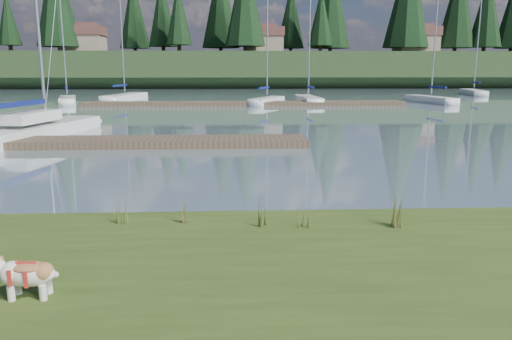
{
  "coord_description": "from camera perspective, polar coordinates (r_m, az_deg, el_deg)",
  "views": [
    {
      "loc": [
        1.09,
        -10.78,
        3.08
      ],
      "look_at": [
        1.56,
        -0.5,
        0.94
      ],
      "focal_mm": 35.0,
      "sensor_mm": 36.0,
      "label": 1
    }
  ],
  "objects": [
    {
      "name": "sailboat_main",
      "position": [
        24.89,
        -22.9,
        4.66
      ],
      "size": [
        3.76,
        9.56,
        13.45
      ],
      "rotation": [
        0.0,
        0.0,
        1.36
      ],
      "color": "silver",
      "rests_on": "ground"
    },
    {
      "name": "conifer_5",
      "position": [
        82.34,
        7.45,
        17.02
      ],
      "size": [
        3.96,
        3.96,
        10.35
      ],
      "color": "#382619",
      "rests_on": "ridge"
    },
    {
      "name": "weed_0",
      "position": [
        8.97,
        -8.15,
        -4.38
      ],
      "size": [
        0.17,
        0.14,
        0.62
      ],
      "color": "#475B23",
      "rests_on": "bank"
    },
    {
      "name": "dock_far",
      "position": [
        40.9,
        -1.34,
        7.61
      ],
      "size": [
        26.0,
        2.2,
        0.3
      ],
      "primitive_type": "cube",
      "color": "#4C3D2C",
      "rests_on": "ground"
    },
    {
      "name": "weed_1",
      "position": [
        8.72,
        0.97,
        -5.03
      ],
      "size": [
        0.17,
        0.14,
        0.52
      ],
      "color": "#475B23",
      "rests_on": "bank"
    },
    {
      "name": "mud_lip",
      "position": [
        9.72,
        -8.97,
        -6.46
      ],
      "size": [
        60.0,
        0.5,
        0.14
      ],
      "primitive_type": "cube",
      "color": "#33281C",
      "rests_on": "ground"
    },
    {
      "name": "sailboat_bg_4",
      "position": [
        46.69,
        18.94,
        7.71
      ],
      "size": [
        2.8,
        6.96,
        10.2
      ],
      "rotation": [
        0.0,
        0.0,
        1.79
      ],
      "color": "silver",
      "rests_on": "ground"
    },
    {
      "name": "house_0",
      "position": [
        84.12,
        -19.13,
        13.98
      ],
      "size": [
        6.3,
        5.3,
        4.65
      ],
      "color": "gray",
      "rests_on": "ridge"
    },
    {
      "name": "sailboat_bg_1",
      "position": [
        49.59,
        -14.41,
        8.17
      ],
      "size": [
        3.28,
        8.38,
        12.23
      ],
      "rotation": [
        0.0,
        0.0,
        1.36
      ],
      "color": "silver",
      "rests_on": "ground"
    },
    {
      "name": "conifer_7",
      "position": [
        91.9,
        24.91,
        16.36
      ],
      "size": [
        5.28,
        5.28,
        13.2
      ],
      "color": "#382619",
      "rests_on": "ridge"
    },
    {
      "name": "sailboat_bg_5",
      "position": [
        61.95,
        23.46,
        8.21
      ],
      "size": [
        2.91,
        7.52,
        10.62
      ],
      "rotation": [
        0.0,
        0.0,
        1.37
      ],
      "color": "silver",
      "rests_on": "ground"
    },
    {
      "name": "house_1",
      "position": [
        82.04,
        0.85,
        14.67
      ],
      "size": [
        6.3,
        5.3,
        4.65
      ],
      "color": "gray",
      "rests_on": "ridge"
    },
    {
      "name": "weed_5",
      "position": [
        8.96,
        16.07,
        -4.89
      ],
      "size": [
        0.17,
        0.14,
        0.57
      ],
      "color": "#475B23",
      "rests_on": "bank"
    },
    {
      "name": "sailboat_bg_0",
      "position": [
        46.28,
        -20.73,
        7.56
      ],
      "size": [
        3.05,
        6.49,
        9.47
      ],
      "rotation": [
        0.0,
        0.0,
        1.86
      ],
      "color": "silver",
      "rests_on": "ground"
    },
    {
      "name": "house_2",
      "position": [
        84.97,
        17.83,
        14.03
      ],
      "size": [
        6.3,
        5.3,
        4.65
      ],
      "color": "gray",
      "rests_on": "ridge"
    },
    {
      "name": "weed_4",
      "position": [
        8.69,
        5.41,
        -5.41
      ],
      "size": [
        0.17,
        0.14,
        0.42
      ],
      "color": "#475B23",
      "rests_on": "bank"
    },
    {
      "name": "ridge",
      "position": [
        83.79,
        -3.43,
        11.3
      ],
      "size": [
        200.0,
        20.0,
        5.0
      ],
      "primitive_type": "cube",
      "color": "#1E3117",
      "rests_on": "ground"
    },
    {
      "name": "sailboat_bg_3",
      "position": [
        44.43,
        5.83,
        8.1
      ],
      "size": [
        1.76,
        7.28,
        10.71
      ],
      "rotation": [
        0.0,
        0.0,
        1.62
      ],
      "color": "silver",
      "rests_on": "ground"
    },
    {
      "name": "dock_near",
      "position": [
        20.64,
        -16.89,
        3.05
      ],
      "size": [
        16.0,
        2.0,
        0.3
      ],
      "primitive_type": "cube",
      "color": "#4C3D2C",
      "rests_on": "ground"
    },
    {
      "name": "bulldog",
      "position": [
        6.69,
        -24.76,
        -10.64
      ],
      "size": [
        0.81,
        0.36,
        0.49
      ],
      "rotation": [
        0.0,
        0.0,
        3.13
      ],
      "color": "silver",
      "rests_on": "bank"
    },
    {
      "name": "ground",
      "position": [
        40.91,
        -4.17,
        7.37
      ],
      "size": [
        200.0,
        200.0,
        0.0
      ],
      "primitive_type": "plane",
      "color": "gray",
      "rests_on": "ground"
    },
    {
      "name": "weed_3",
      "position": [
        9.16,
        -15.13,
        -4.71
      ],
      "size": [
        0.17,
        0.14,
        0.49
      ],
      "color": "#475B23",
      "rests_on": "bank"
    },
    {
      "name": "sailboat_bg_2",
      "position": [
        42.47,
        1.54,
        8.01
      ],
      "size": [
        3.65,
        5.77,
        9.06
      ],
      "rotation": [
        0.0,
        0.0,
        1.11
      ],
      "color": "silver",
      "rests_on": "ground"
    },
    {
      "name": "weed_2",
      "position": [
        9.02,
        15.74,
        -4.36
      ],
      "size": [
        0.17,
        0.14,
        0.71
      ],
      "color": "#475B23",
      "rests_on": "bank"
    },
    {
      "name": "conifer_3",
      "position": [
        83.97,
        -10.69,
        17.44
      ],
      "size": [
        4.84,
        4.84,
        12.25
      ],
      "color": "#382619",
      "rests_on": "ridge"
    }
  ]
}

